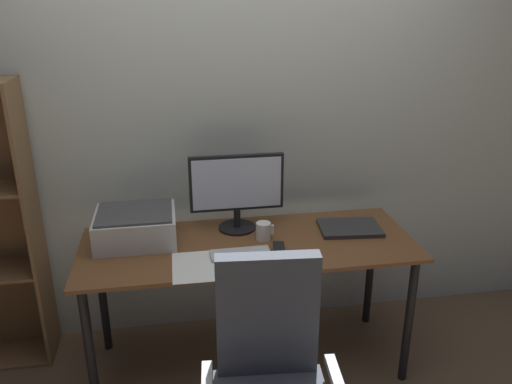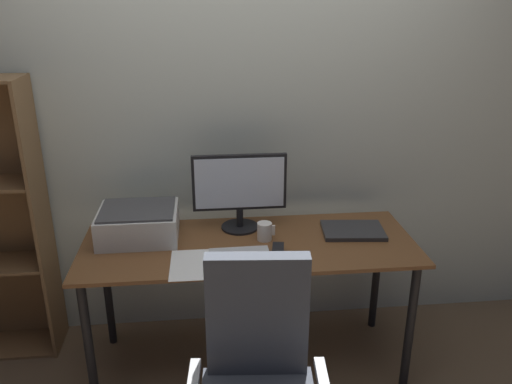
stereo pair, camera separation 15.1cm
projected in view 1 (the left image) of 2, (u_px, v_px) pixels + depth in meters
The scene contains 10 objects.
ground_plane at pixel (249, 362), 2.88m from camera, with size 12.00×12.00×0.00m, color brown.
back_wall at pixel (234, 113), 2.87m from camera, with size 6.40×0.10×2.60m, color beige.
desk at pixel (249, 258), 2.64m from camera, with size 1.69×0.65×0.74m.
monitor at pixel (237, 188), 2.69m from camera, with size 0.49×0.20×0.41m.
keyboard at pixel (241, 254), 2.48m from camera, with size 0.29×0.11×0.02m, color #B7BABC.
mouse at pixel (279, 248), 2.52m from camera, with size 0.06×0.10×0.03m, color black.
coffee_mug at pixel (264, 231), 2.64m from camera, with size 0.09×0.08×0.09m.
laptop at pixel (350, 228), 2.76m from camera, with size 0.32×0.23×0.02m, color #2D2D30.
printer at pixel (136, 226), 2.61m from camera, with size 0.40×0.34×0.16m.
paper_sheet at pixel (195, 266), 2.38m from camera, with size 0.21×0.30×0.00m, color white.
Camera 1 is at (-0.36, -2.32, 1.91)m, focal length 36.17 mm.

